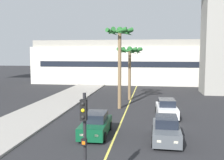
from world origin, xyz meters
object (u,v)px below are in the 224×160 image
(traffic_light_median_near, at_px, (84,133))
(car_queue_second, at_px, (96,125))
(car_queue_front, at_px, (167,109))
(palm_tree_mid_median, at_px, (120,42))
(palm_tree_near_median, at_px, (130,56))
(car_queue_third, at_px, (166,130))

(traffic_light_median_near, bearing_deg, car_queue_second, 99.14)
(car_queue_front, bearing_deg, palm_tree_mid_median, 147.80)
(car_queue_front, distance_m, palm_tree_near_median, 10.14)
(car_queue_second, xyz_separation_m, car_queue_third, (4.74, -0.51, 0.00))
(car_queue_third, bearing_deg, palm_tree_mid_median, 113.52)
(car_queue_second, height_order, traffic_light_median_near, traffic_light_median_near)
(traffic_light_median_near, xyz_separation_m, palm_tree_mid_median, (-0.71, 17.19, 4.02))
(car_queue_third, xyz_separation_m, palm_tree_mid_median, (-4.12, 9.46, 6.01))
(car_queue_second, distance_m, traffic_light_median_near, 8.58)
(traffic_light_median_near, bearing_deg, palm_tree_near_median, 90.36)
(car_queue_front, relative_size, palm_tree_mid_median, 0.50)
(car_queue_third, distance_m, traffic_light_median_near, 8.68)
(car_queue_front, relative_size, palm_tree_near_median, 0.64)
(car_queue_front, distance_m, car_queue_third, 6.62)
(car_queue_third, bearing_deg, palm_tree_near_median, 103.56)
(traffic_light_median_near, distance_m, palm_tree_near_median, 22.61)
(car_queue_front, xyz_separation_m, traffic_light_median_near, (-3.82, -14.34, 1.99))
(car_queue_third, relative_size, palm_tree_near_median, 0.64)
(car_queue_second, xyz_separation_m, palm_tree_near_median, (1.18, 14.21, 4.61))
(palm_tree_mid_median, bearing_deg, car_queue_front, -32.20)
(car_queue_front, xyz_separation_m, palm_tree_near_median, (-3.96, 8.12, 4.61))
(car_queue_third, bearing_deg, car_queue_second, 173.80)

